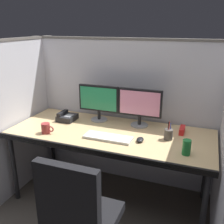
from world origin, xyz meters
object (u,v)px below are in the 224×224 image
Objects in this scene: monitor_left at (99,101)px; coffee_mug at (46,128)px; soda_can at (187,147)px; red_stapler at (182,130)px; pen_cup at (168,134)px; desk_phone at (67,117)px; desk at (110,137)px; keyboard_main at (108,137)px; computer_mouse at (140,140)px; monitor_right at (140,105)px.

coffee_mug is (-0.33, -0.48, -0.17)m from monitor_left.
red_stapler is (-0.08, 0.42, -0.03)m from soda_can.
pen_cup is at bearing 13.31° from coffee_mug.
desk_phone is (-0.32, -0.12, -0.18)m from monitor_left.
desk is 0.55m from pen_cup.
keyboard_main is at bearing 8.54° from coffee_mug.
desk is 0.60m from coffee_mug.
pen_cup is 0.89× the size of desk_phone.
coffee_mug is (-1.08, -0.26, -0.00)m from pen_cup.
red_stapler is at bearing -2.19° from monitor_left.
desk is 0.16m from keyboard_main.
monitor_right is at bearing 106.13° from computer_mouse.
monitor_left is 0.39m from desk_phone.
monitor_right is at bearing 49.54° from desk.
computer_mouse is 0.64× the size of red_stapler.
computer_mouse is 0.26m from pen_cup.
soda_can is 1.29m from desk_phone.
monitor_right is at bearing 175.74° from red_stapler.
monitor_right is at bearing 8.68° from desk_phone.
pen_cup is (0.50, 0.17, 0.04)m from keyboard_main.
red_stapler is (0.10, 0.19, -0.02)m from pen_cup.
soda_can is 0.43m from red_stapler.
monitor_left reaches higher than desk.
monitor_left is 0.81m from pen_cup.
monitor_left reaches higher than computer_mouse.
desk_phone reaches higher than keyboard_main.
desk_phone is at bearing 174.24° from pen_cup.
desk is 12.67× the size of red_stapler.
coffee_mug is 1.26m from soda_can.
pen_cup is at bearing 29.90° from computer_mouse.
soda_can is 0.64× the size of desk_phone.
monitor_left reaches higher than soda_can.
monitor_right is at bearing 145.16° from pen_cup.
monitor_left is 4.48× the size of computer_mouse.
computer_mouse is 0.57× the size of pen_cup.
desk_phone is at bearing 164.64° from computer_mouse.
pen_cup is 1.11m from coffee_mug.
computer_mouse is 0.87m from coffee_mug.
red_stapler is (1.17, 0.08, -0.01)m from desk_phone.
desk is 0.56m from desk_phone.
computer_mouse is 0.89m from desk_phone.
soda_can reaches higher than computer_mouse.
monitor_left is 2.26× the size of desk_phone.
red_stapler is (0.60, 0.36, 0.02)m from keyboard_main.
keyboard_main is (-0.18, -0.39, -0.20)m from monitor_right.
pen_cup is at bearing 3.26° from desk.
monitor_right is 2.54× the size of pen_cup.
pen_cup is (0.54, 0.03, 0.10)m from desk.
red_stapler is at bearing 31.15° from keyboard_main.
monitor_left is 0.88m from red_stapler.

